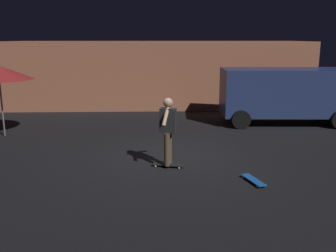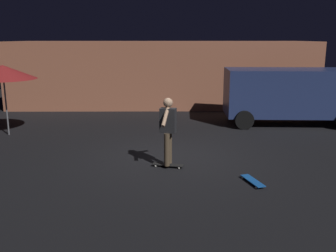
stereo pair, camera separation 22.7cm
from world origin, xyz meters
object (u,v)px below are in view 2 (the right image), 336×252
Objects in this scene: patio_umbrella at (3,72)px; skater at (168,127)px; skateboard_spare at (253,181)px; skateboard_ridden at (168,165)px; parked_van at (289,93)px.

skater is (5.27, -3.26, -1.04)m from patio_umbrella.
patio_umbrella reaches higher than skateboard_spare.
patio_umbrella reaches higher than skater.
skater reaches higher than skateboard_ridden.
skateboard_spare is (-2.65, -6.01, -1.11)m from parked_van.
skater is (0.00, 0.00, 0.98)m from skateboard_ridden.
skateboard_spare is 2.38m from skater.
skateboard_ridden is 0.48× the size of skater.
skateboard_ridden is at bearing -132.64° from parked_van.
patio_umbrella is at bearing -170.42° from parked_van.
parked_van is 9.96m from patio_umbrella.
patio_umbrella is 6.51m from skateboard_ridden.
parked_van is at bearing 47.36° from skateboard_ridden.
skateboard_ridden and skateboard_spare have the same top height.
parked_van is 5.82× the size of skateboard_spare.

